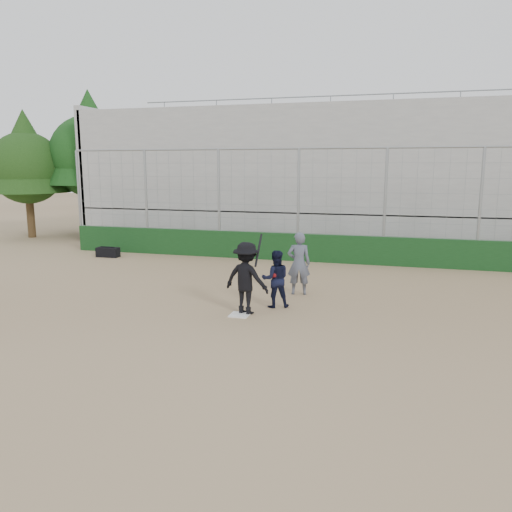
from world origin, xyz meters
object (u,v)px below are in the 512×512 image
(umpire, at_px, (299,266))
(batter_at_plate, at_px, (246,278))
(catcher_crouched, at_px, (275,288))
(equipment_bag, at_px, (108,252))

(umpire, bearing_deg, batter_at_plate, 57.83)
(catcher_crouched, xyz_separation_m, umpire, (0.30, 1.40, 0.27))
(catcher_crouched, relative_size, equipment_bag, 1.14)
(catcher_crouched, bearing_deg, umpire, 77.91)
(batter_at_plate, bearing_deg, catcher_crouched, 51.87)
(batter_at_plate, distance_m, equipment_bag, 9.14)
(catcher_crouched, bearing_deg, batter_at_plate, -128.13)
(catcher_crouched, bearing_deg, equipment_bag, 147.29)
(umpire, relative_size, equipment_bag, 1.76)
(batter_at_plate, bearing_deg, umpire, 68.19)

